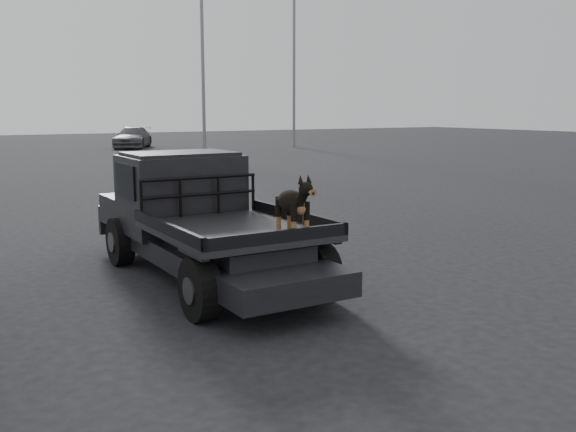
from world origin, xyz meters
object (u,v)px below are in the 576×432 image
dog (292,207)px  flatbed_ute (206,248)px  floodlight_mid (202,10)px  distant_car_b (133,137)px  floodlight_far (294,23)px

dog → flatbed_ute: bearing=99.6°
flatbed_ute → floodlight_mid: bearing=66.5°
distant_car_b → floodlight_mid: (1.51, -7.89, 6.94)m
flatbed_ute → distant_car_b: 33.01m
flatbed_ute → distant_car_b: distant_car_b is taller
flatbed_ute → floodlight_mid: (10.38, 23.91, 7.14)m
dog → floodlight_far: 34.85m
floodlight_mid → flatbed_ute: bearing=-113.5°
dog → distant_car_b: (8.56, 33.69, -0.63)m
distant_car_b → floodlight_mid: size_ratio=0.33×
dog → floodlight_far: (17.85, 29.22, 6.48)m
dog → floodlight_far: bearing=58.6°
flatbed_ute → floodlight_far: (18.17, 27.33, 7.31)m
dog → floodlight_far: floodlight_far is taller
flatbed_ute → floodlight_far: bearing=56.4°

